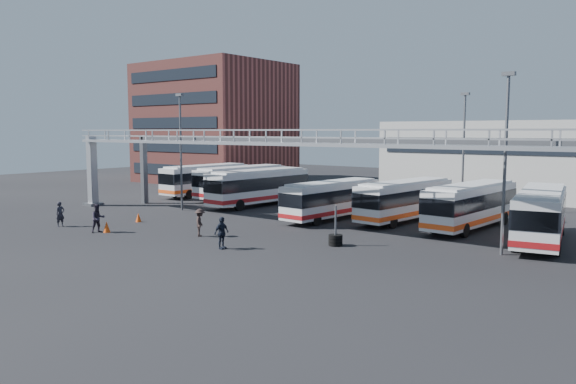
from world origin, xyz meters
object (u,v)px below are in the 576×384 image
Objects in this scene: pedestrian_a at (60,214)px; cone_right at (138,217)px; light_pole_back at (464,146)px; bus_7 at (541,213)px; bus_1 at (241,181)px; pedestrian_d at (222,233)px; light_pole_left at (181,145)px; tire_stack at (335,239)px; pedestrian_b at (98,218)px; light_pole_mid at (505,154)px; bus_5 at (405,199)px; pedestrian_c at (200,223)px; bus_2 at (259,186)px; bus_4 at (332,198)px; cone_left at (107,227)px; bus_6 at (471,204)px; bus_0 at (206,179)px.

cone_right is (2.77, 4.83, -0.57)m from pedestrian_a.
bus_7 is (8.83, -10.13, -3.86)m from light_pole_back.
pedestrian_d is at bearing -47.19° from bus_1.
light_pole_left reaches higher than tire_stack.
pedestrian_b is (4.27, 0.31, 0.06)m from pedestrian_a.
light_pole_mid reaches higher than pedestrian_d.
pedestrian_a is (-18.89, -17.64, -0.83)m from bus_5.
bus_1 is at bearing -4.34° from pedestrian_c.
pedestrian_d is (10.94, -16.04, -0.92)m from bus_2.
bus_4 is 13.05× the size of cone_left.
tire_stack reaches higher than pedestrian_a.
tire_stack is (19.70, 6.60, -0.51)m from pedestrian_a.
pedestrian_a is 4.81m from cone_left.
light_pole_mid reaches higher than bus_6.
bus_5 is 5.24m from bus_6.
bus_2 is 1.07× the size of bus_5.
light_pole_left reaches higher than cone_left.
pedestrian_a is at bearing -140.36° from bus_6.
bus_1 is at bearing 106.09° from cone_left.
bus_6 is at bearing -4.37° from bus_1.
light_pole_left is 0.91× the size of bus_1.
pedestrian_b is at bearing 96.05° from pedestrian_d.
bus_6 is (3.61, -7.77, -3.93)m from light_pole_back.
light_pole_mid is 5.29× the size of pedestrian_d.
tire_stack is at bearing -51.18° from bus_4.
light_pole_left is at bearing -145.01° from light_pole_back.
tire_stack is (15.43, 6.29, -0.57)m from pedestrian_b.
bus_2 is (3.41, 6.45, -3.84)m from light_pole_left.
light_pole_left reaches higher than pedestrian_a.
bus_0 is 0.98× the size of bus_1.
pedestrian_d is at bearing -68.10° from pedestrian_b.
pedestrian_a is (-0.52, -11.24, -4.80)m from light_pole_left.
light_pole_mid is (28.00, -1.00, 0.00)m from light_pole_left.
bus_2 is at bearing -12.94° from pedestrian_c.
light_pole_mid is 12.78m from bus_5.
pedestrian_b reaches higher than cone_left.
bus_2 reaches higher than bus_7.
pedestrian_b is at bearing -159.85° from bus_7.
bus_4 is 5.47× the size of pedestrian_c.
bus_7 is at bearing 30.39° from cone_left.
bus_7 reaches higher than pedestrian_a.
bus_5 is 25.86m from pedestrian_a.
pedestrian_b is 4.80m from cone_right.
bus_7 is 33.02m from pedestrian_a.
pedestrian_b is 1.02× the size of pedestrian_d.
light_pole_back is at bearing 14.86° from bus_1.
bus_6 is at bearing -34.43° from pedestrian_b.
bus_6 is at bearing 17.52° from bus_4.
light_pole_left is at bearing -161.48° from bus_6.
bus_2 is 6.14× the size of pedestrian_a.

